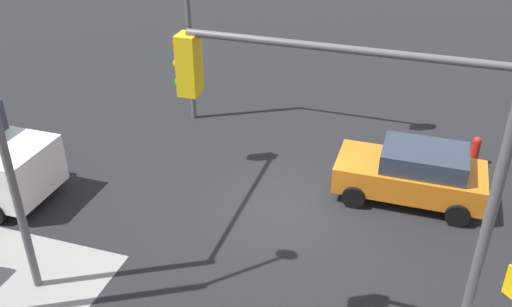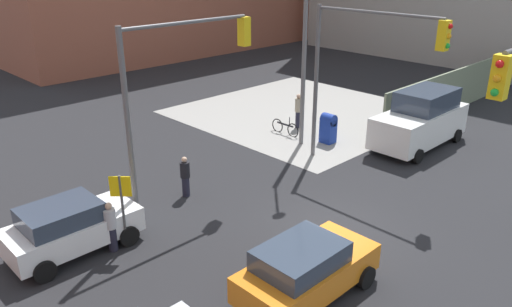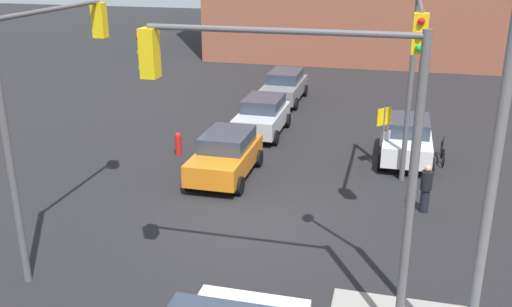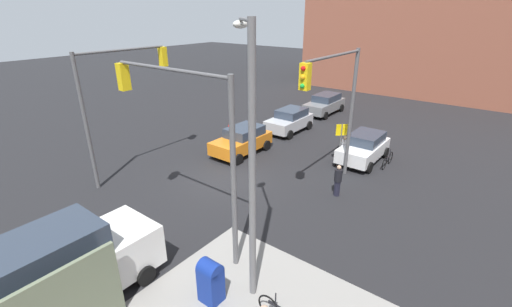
{
  "view_description": "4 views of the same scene",
  "coord_description": "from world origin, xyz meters",
  "px_view_note": "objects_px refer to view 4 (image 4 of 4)",
  "views": [
    {
      "loc": [
        -3.27,
        12.26,
        9.17
      ],
      "look_at": [
        0.33,
        1.17,
        2.39
      ],
      "focal_mm": 40.0,
      "sensor_mm": 36.0,
      "label": 1
    },
    {
      "loc": [
        -11.76,
        -8.52,
        8.45
      ],
      "look_at": [
        -0.61,
        2.9,
        1.97
      ],
      "focal_mm": 35.0,
      "sensor_mm": 36.0,
      "label": 2
    },
    {
      "loc": [
        15.07,
        4.04,
        7.86
      ],
      "look_at": [
        0.46,
        0.37,
        2.39
      ],
      "focal_mm": 40.0,
      "sensor_mm": 36.0,
      "label": 3
    },
    {
      "loc": [
        11.61,
        10.87,
        8.12
      ],
      "look_at": [
        0.61,
        2.38,
        2.29
      ],
      "focal_mm": 24.0,
      "sensor_mm": 36.0,
      "label": 4
    }
  ],
  "objects_px": {
    "traffic_signal_se_corner": "(119,89)",
    "coupe_orange": "(242,140)",
    "sedan_white": "(364,147)",
    "pedestrian_crossing": "(344,149)",
    "traffic_signal_nw_corner": "(336,95)",
    "coupe_silver": "(290,120)",
    "traffic_signal_ne_corner": "(183,124)",
    "bicycle_at_crosswalk": "(387,160)",
    "mailbox_blue": "(211,280)",
    "pedestrian_waiting": "(338,180)",
    "coupe_gray": "(325,104)",
    "fire_hydrant": "(230,130)",
    "van_white_delivery": "(61,271)",
    "street_lamp_corner": "(250,148)"
  },
  "relations": [
    {
      "from": "sedan_white",
      "to": "coupe_silver",
      "type": "bearing_deg",
      "value": -106.38
    },
    {
      "from": "mailbox_blue",
      "to": "coupe_silver",
      "type": "xyz_separation_m",
      "value": [
        -14.71,
        -6.6,
        0.08
      ]
    },
    {
      "from": "pedestrian_waiting",
      "to": "mailbox_blue",
      "type": "bearing_deg",
      "value": -26.02
    },
    {
      "from": "traffic_signal_ne_corner",
      "to": "mailbox_blue",
      "type": "xyz_separation_m",
      "value": [
        1.7,
        2.67,
        -3.88
      ]
    },
    {
      "from": "mailbox_blue",
      "to": "traffic_signal_nw_corner",
      "type": "bearing_deg",
      "value": -176.72
    },
    {
      "from": "coupe_silver",
      "to": "sedan_white",
      "type": "bearing_deg",
      "value": 73.62
    },
    {
      "from": "fire_hydrant",
      "to": "pedestrian_waiting",
      "type": "xyz_separation_m",
      "value": [
        3.0,
        9.4,
        0.32
      ]
    },
    {
      "from": "coupe_gray",
      "to": "bicycle_at_crosswalk",
      "type": "height_order",
      "value": "coupe_gray"
    },
    {
      "from": "traffic_signal_se_corner",
      "to": "coupe_silver",
      "type": "distance_m",
      "value": 12.07
    },
    {
      "from": "traffic_signal_se_corner",
      "to": "coupe_orange",
      "type": "bearing_deg",
      "value": 154.42
    },
    {
      "from": "coupe_orange",
      "to": "sedan_white",
      "type": "height_order",
      "value": "same"
    },
    {
      "from": "traffic_signal_ne_corner",
      "to": "pedestrian_waiting",
      "type": "xyz_separation_m",
      "value": [
        -6.5,
        2.87,
        -3.84
      ]
    },
    {
      "from": "van_white_delivery",
      "to": "traffic_signal_ne_corner",
      "type": "bearing_deg",
      "value": 173.22
    },
    {
      "from": "coupe_gray",
      "to": "traffic_signal_nw_corner",
      "type": "bearing_deg",
      "value": 28.02
    },
    {
      "from": "traffic_signal_se_corner",
      "to": "coupe_gray",
      "type": "xyz_separation_m",
      "value": [
        -16.9,
        2.72,
        -3.76
      ]
    },
    {
      "from": "traffic_signal_se_corner",
      "to": "coupe_orange",
      "type": "height_order",
      "value": "traffic_signal_se_corner"
    },
    {
      "from": "sedan_white",
      "to": "pedestrian_crossing",
      "type": "relative_size",
      "value": 2.39
    },
    {
      "from": "bicycle_at_crosswalk",
      "to": "pedestrian_waiting",
      "type": "bearing_deg",
      "value": -9.46
    },
    {
      "from": "traffic_signal_ne_corner",
      "to": "coupe_silver",
      "type": "distance_m",
      "value": 14.12
    },
    {
      "from": "street_lamp_corner",
      "to": "pedestrian_waiting",
      "type": "bearing_deg",
      "value": -177.24
    },
    {
      "from": "street_lamp_corner",
      "to": "fire_hydrant",
      "type": "bearing_deg",
      "value": -135.61
    },
    {
      "from": "mailbox_blue",
      "to": "coupe_orange",
      "type": "height_order",
      "value": "coupe_orange"
    },
    {
      "from": "pedestrian_crossing",
      "to": "pedestrian_waiting",
      "type": "xyz_separation_m",
      "value": [
        3.8,
        1.4,
        -0.03
      ]
    },
    {
      "from": "traffic_signal_nw_corner",
      "to": "sedan_white",
      "type": "distance_m",
      "value": 5.62
    },
    {
      "from": "traffic_signal_nw_corner",
      "to": "coupe_orange",
      "type": "height_order",
      "value": "traffic_signal_nw_corner"
    },
    {
      "from": "traffic_signal_nw_corner",
      "to": "bicycle_at_crosswalk",
      "type": "distance_m",
      "value": 6.23
    },
    {
      "from": "traffic_signal_nw_corner",
      "to": "sedan_white",
      "type": "height_order",
      "value": "traffic_signal_nw_corner"
    },
    {
      "from": "street_lamp_corner",
      "to": "coupe_silver",
      "type": "relative_size",
      "value": 2.07
    },
    {
      "from": "mailbox_blue",
      "to": "bicycle_at_crosswalk",
      "type": "distance_m",
      "value": 13.05
    },
    {
      "from": "traffic_signal_se_corner",
      "to": "sedan_white",
      "type": "xyz_separation_m",
      "value": [
        -9.27,
        9.12,
        -3.76
      ]
    },
    {
      "from": "traffic_signal_se_corner",
      "to": "fire_hydrant",
      "type": "xyz_separation_m",
      "value": [
        -7.59,
        0.3,
        -4.12
      ]
    },
    {
      "from": "traffic_signal_ne_corner",
      "to": "bicycle_at_crosswalk",
      "type": "relative_size",
      "value": 3.71
    },
    {
      "from": "coupe_gray",
      "to": "van_white_delivery",
      "type": "height_order",
      "value": "van_white_delivery"
    },
    {
      "from": "coupe_orange",
      "to": "traffic_signal_ne_corner",
      "type": "bearing_deg",
      "value": 27.29
    },
    {
      "from": "coupe_orange",
      "to": "bicycle_at_crosswalk",
      "type": "height_order",
      "value": "coupe_orange"
    },
    {
      "from": "traffic_signal_ne_corner",
      "to": "van_white_delivery",
      "type": "bearing_deg",
      "value": -6.78
    },
    {
      "from": "coupe_silver",
      "to": "bicycle_at_crosswalk",
      "type": "distance_m",
      "value": 7.81
    },
    {
      "from": "fire_hydrant",
      "to": "sedan_white",
      "type": "xyz_separation_m",
      "value": [
        -1.69,
        8.82,
        0.36
      ]
    },
    {
      "from": "street_lamp_corner",
      "to": "bicycle_at_crosswalk",
      "type": "distance_m",
      "value": 12.54
    },
    {
      "from": "traffic_signal_nw_corner",
      "to": "coupe_silver",
      "type": "height_order",
      "value": "traffic_signal_nw_corner"
    },
    {
      "from": "pedestrian_crossing",
      "to": "bicycle_at_crosswalk",
      "type": "xyz_separation_m",
      "value": [
        -1.0,
        2.2,
        -0.49
      ]
    },
    {
      "from": "fire_hydrant",
      "to": "sedan_white",
      "type": "distance_m",
      "value": 8.98
    },
    {
      "from": "mailbox_blue",
      "to": "coupe_orange",
      "type": "relative_size",
      "value": 0.36
    },
    {
      "from": "sedan_white",
      "to": "coupe_orange",
      "type": "bearing_deg",
      "value": -61.66
    },
    {
      "from": "mailbox_blue",
      "to": "pedestrian_waiting",
      "type": "distance_m",
      "value": 8.2
    },
    {
      "from": "mailbox_blue",
      "to": "van_white_delivery",
      "type": "xyz_separation_m",
      "value": [
        2.72,
        -3.2,
        0.52
      ]
    },
    {
      "from": "traffic_signal_ne_corner",
      "to": "street_lamp_corner",
      "type": "bearing_deg",
      "value": 82.13
    },
    {
      "from": "coupe_orange",
      "to": "coupe_gray",
      "type": "distance_m",
      "value": 11.03
    },
    {
      "from": "fire_hydrant",
      "to": "pedestrian_waiting",
      "type": "distance_m",
      "value": 9.87
    },
    {
      "from": "coupe_orange",
      "to": "sedan_white",
      "type": "xyz_separation_m",
      "value": [
        -3.4,
        6.31,
        -0.0
      ]
    }
  ]
}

